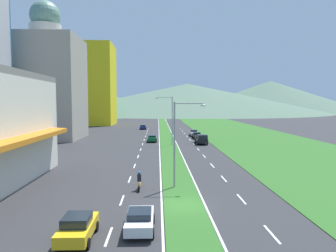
% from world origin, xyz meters
% --- Properties ---
extents(ground_plane, '(600.00, 600.00, 0.00)m').
position_xyz_m(ground_plane, '(0.00, 0.00, 0.00)').
color(ground_plane, '#2D2D30').
extents(grass_median, '(3.20, 240.00, 0.06)m').
position_xyz_m(grass_median, '(0.00, 60.00, 0.03)').
color(grass_median, '#2D6023').
rests_on(grass_median, ground_plane).
extents(grass_verge_right, '(24.00, 240.00, 0.06)m').
position_xyz_m(grass_verge_right, '(20.60, 60.00, 0.03)').
color(grass_verge_right, '#2D6023').
rests_on(grass_verge_right, ground_plane).
extents(lane_dash_left_2, '(0.16, 2.80, 0.01)m').
position_xyz_m(lane_dash_left_2, '(-5.10, -5.61, 0.01)').
color(lane_dash_left_2, silver).
rests_on(lane_dash_left_2, ground_plane).
extents(lane_dash_left_3, '(0.16, 2.80, 0.01)m').
position_xyz_m(lane_dash_left_3, '(-5.10, 1.58, 0.01)').
color(lane_dash_left_3, silver).
rests_on(lane_dash_left_3, ground_plane).
extents(lane_dash_left_4, '(0.16, 2.80, 0.01)m').
position_xyz_m(lane_dash_left_4, '(-5.10, 8.78, 0.01)').
color(lane_dash_left_4, silver).
rests_on(lane_dash_left_4, ground_plane).
extents(lane_dash_left_5, '(0.16, 2.80, 0.01)m').
position_xyz_m(lane_dash_left_5, '(-5.10, 15.97, 0.01)').
color(lane_dash_left_5, silver).
rests_on(lane_dash_left_5, ground_plane).
extents(lane_dash_left_6, '(0.16, 2.80, 0.01)m').
position_xyz_m(lane_dash_left_6, '(-5.10, 23.17, 0.01)').
color(lane_dash_left_6, silver).
rests_on(lane_dash_left_6, ground_plane).
extents(lane_dash_left_7, '(0.16, 2.80, 0.01)m').
position_xyz_m(lane_dash_left_7, '(-5.10, 30.36, 0.01)').
color(lane_dash_left_7, silver).
rests_on(lane_dash_left_7, ground_plane).
extents(lane_dash_left_8, '(0.16, 2.80, 0.01)m').
position_xyz_m(lane_dash_left_8, '(-5.10, 37.55, 0.01)').
color(lane_dash_left_8, silver).
rests_on(lane_dash_left_8, ground_plane).
extents(lane_dash_left_9, '(0.16, 2.80, 0.01)m').
position_xyz_m(lane_dash_left_9, '(-5.10, 44.75, 0.01)').
color(lane_dash_left_9, silver).
rests_on(lane_dash_left_9, ground_plane).
extents(lane_dash_left_10, '(0.16, 2.80, 0.01)m').
position_xyz_m(lane_dash_left_10, '(-5.10, 51.94, 0.01)').
color(lane_dash_left_10, silver).
rests_on(lane_dash_left_10, ground_plane).
extents(lane_dash_left_11, '(0.16, 2.80, 0.01)m').
position_xyz_m(lane_dash_left_11, '(-5.10, 59.14, 0.01)').
color(lane_dash_left_11, silver).
rests_on(lane_dash_left_11, ground_plane).
extents(lane_dash_left_12, '(0.16, 2.80, 0.01)m').
position_xyz_m(lane_dash_left_12, '(-5.10, 66.33, 0.01)').
color(lane_dash_left_12, silver).
rests_on(lane_dash_left_12, ground_plane).
extents(lane_dash_left_13, '(0.16, 2.80, 0.01)m').
position_xyz_m(lane_dash_left_13, '(-5.10, 73.53, 0.01)').
color(lane_dash_left_13, silver).
rests_on(lane_dash_left_13, ground_plane).
extents(lane_dash_right_2, '(0.16, 2.80, 0.01)m').
position_xyz_m(lane_dash_right_2, '(5.10, -5.61, 0.01)').
color(lane_dash_right_2, silver).
rests_on(lane_dash_right_2, ground_plane).
extents(lane_dash_right_3, '(0.16, 2.80, 0.01)m').
position_xyz_m(lane_dash_right_3, '(5.10, 1.58, 0.01)').
color(lane_dash_right_3, silver).
rests_on(lane_dash_right_3, ground_plane).
extents(lane_dash_right_4, '(0.16, 2.80, 0.01)m').
position_xyz_m(lane_dash_right_4, '(5.10, 8.78, 0.01)').
color(lane_dash_right_4, silver).
rests_on(lane_dash_right_4, ground_plane).
extents(lane_dash_right_5, '(0.16, 2.80, 0.01)m').
position_xyz_m(lane_dash_right_5, '(5.10, 15.97, 0.01)').
color(lane_dash_right_5, silver).
rests_on(lane_dash_right_5, ground_plane).
extents(lane_dash_right_6, '(0.16, 2.80, 0.01)m').
position_xyz_m(lane_dash_right_6, '(5.10, 23.17, 0.01)').
color(lane_dash_right_6, silver).
rests_on(lane_dash_right_6, ground_plane).
extents(lane_dash_right_7, '(0.16, 2.80, 0.01)m').
position_xyz_m(lane_dash_right_7, '(5.10, 30.36, 0.01)').
color(lane_dash_right_7, silver).
rests_on(lane_dash_right_7, ground_plane).
extents(lane_dash_right_8, '(0.16, 2.80, 0.01)m').
position_xyz_m(lane_dash_right_8, '(5.10, 37.55, 0.01)').
color(lane_dash_right_8, silver).
rests_on(lane_dash_right_8, ground_plane).
extents(lane_dash_right_9, '(0.16, 2.80, 0.01)m').
position_xyz_m(lane_dash_right_9, '(5.10, 44.75, 0.01)').
color(lane_dash_right_9, silver).
rests_on(lane_dash_right_9, ground_plane).
extents(lane_dash_right_10, '(0.16, 2.80, 0.01)m').
position_xyz_m(lane_dash_right_10, '(5.10, 51.94, 0.01)').
color(lane_dash_right_10, silver).
rests_on(lane_dash_right_10, ground_plane).
extents(lane_dash_right_11, '(0.16, 2.80, 0.01)m').
position_xyz_m(lane_dash_right_11, '(5.10, 59.14, 0.01)').
color(lane_dash_right_11, silver).
rests_on(lane_dash_right_11, ground_plane).
extents(lane_dash_right_12, '(0.16, 2.80, 0.01)m').
position_xyz_m(lane_dash_right_12, '(5.10, 66.33, 0.01)').
color(lane_dash_right_12, silver).
rests_on(lane_dash_right_12, ground_plane).
extents(lane_dash_right_13, '(0.16, 2.80, 0.01)m').
position_xyz_m(lane_dash_right_13, '(5.10, 73.53, 0.01)').
color(lane_dash_right_13, silver).
rests_on(lane_dash_right_13, ground_plane).
extents(edge_line_median_left, '(0.16, 240.00, 0.01)m').
position_xyz_m(edge_line_median_left, '(-1.75, 60.00, 0.01)').
color(edge_line_median_left, silver).
rests_on(edge_line_median_left, ground_plane).
extents(edge_line_median_right, '(0.16, 240.00, 0.01)m').
position_xyz_m(edge_line_median_right, '(1.75, 60.00, 0.01)').
color(edge_line_median_right, silver).
rests_on(edge_line_median_right, ground_plane).
extents(domed_building, '(15.03, 15.03, 30.99)m').
position_xyz_m(domed_building, '(-27.23, 47.96, 12.65)').
color(domed_building, '#9E9384').
rests_on(domed_building, ground_plane).
extents(midrise_colored, '(17.11, 17.11, 29.90)m').
position_xyz_m(midrise_colored, '(-27.25, 94.76, 14.95)').
color(midrise_colored, yellow).
rests_on(midrise_colored, ground_plane).
extents(hill_far_left, '(201.68, 201.68, 23.07)m').
position_xyz_m(hill_far_left, '(-78.96, 222.41, 11.54)').
color(hill_far_left, '#47664C').
rests_on(hill_far_left, ground_plane).
extents(hill_far_center, '(232.47, 232.47, 24.80)m').
position_xyz_m(hill_far_center, '(23.66, 249.46, 12.40)').
color(hill_far_center, '#516B56').
rests_on(hill_far_center, ground_plane).
extents(hill_far_right, '(167.45, 167.45, 29.24)m').
position_xyz_m(hill_far_right, '(106.46, 275.90, 14.62)').
color(hill_far_right, '#516B56').
rests_on(hill_far_right, ground_plane).
extents(street_lamp_near, '(3.10, 0.49, 8.33)m').
position_xyz_m(street_lamp_near, '(-0.08, 5.43, 4.86)').
color(street_lamp_near, '#99999E').
rests_on(street_lamp_near, ground_plane).
extents(street_lamp_mid, '(3.41, 0.46, 9.45)m').
position_xyz_m(street_lamp_mid, '(0.34, 35.91, 5.48)').
color(street_lamp_mid, '#99999E').
rests_on(street_lamp_mid, ground_plane).
extents(car_0, '(1.98, 4.19, 1.42)m').
position_xyz_m(car_0, '(-3.26, 41.37, 0.74)').
color(car_0, '#0C5128').
rests_on(car_0, ground_plane).
extents(car_1, '(1.91, 4.01, 1.46)m').
position_xyz_m(car_1, '(6.95, 47.07, 0.74)').
color(car_1, black).
rests_on(car_1, ground_plane).
extents(car_3, '(1.94, 4.05, 1.56)m').
position_xyz_m(car_3, '(-6.88, -6.05, 0.78)').
color(car_3, yellow).
rests_on(car_3, ground_plane).
extents(car_4, '(1.88, 4.02, 1.36)m').
position_xyz_m(car_4, '(-3.22, -4.74, 0.71)').
color(car_4, silver).
rests_on(car_4, ground_plane).
extents(car_5, '(1.97, 4.43, 1.39)m').
position_xyz_m(car_5, '(-6.68, 73.00, 0.72)').
color(car_5, navy).
rests_on(car_5, ground_plane).
extents(car_6, '(1.96, 4.47, 1.57)m').
position_xyz_m(car_6, '(6.80, 52.32, 0.80)').
color(car_6, silver).
rests_on(car_6, ground_plane).
extents(pickup_truck_0, '(2.18, 5.40, 2.00)m').
position_xyz_m(pickup_truck_0, '(6.66, 37.49, 0.98)').
color(pickup_truck_0, black).
rests_on(pickup_truck_0, ground_plane).
extents(motorcycle_rider, '(0.36, 2.00, 1.80)m').
position_xyz_m(motorcycle_rider, '(-3.81, 4.65, 0.75)').
color(motorcycle_rider, black).
rests_on(motorcycle_rider, ground_plane).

